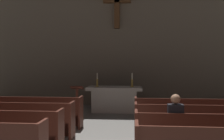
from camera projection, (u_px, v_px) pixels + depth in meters
pew_left_row_3 at (1, 119)px, 6.87m from camera, size 3.90×0.50×0.95m
pew_left_row_4 at (19, 111)px, 7.96m from camera, size 3.90×0.50×0.95m
pew_right_row_3 at (214, 123)px, 6.40m from camera, size 3.90×0.50×0.95m
pew_right_row_4 at (202, 114)px, 7.49m from camera, size 3.90×0.50×0.95m
altar at (114, 99)px, 10.35m from camera, size 2.20×0.90×1.01m
candlestick_left at (97, 82)px, 10.40m from camera, size 0.16×0.16×0.55m
candlestick_right at (132, 83)px, 10.28m from camera, size 0.16×0.16×0.55m
apse_with_cross at (117, 17)px, 11.97m from camera, size 13.08×0.48×8.19m
lectern at (77, 102)px, 9.27m from camera, size 0.44×0.36×1.15m
lone_worshipper at (175, 123)px, 5.44m from camera, size 0.32×0.43×1.32m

